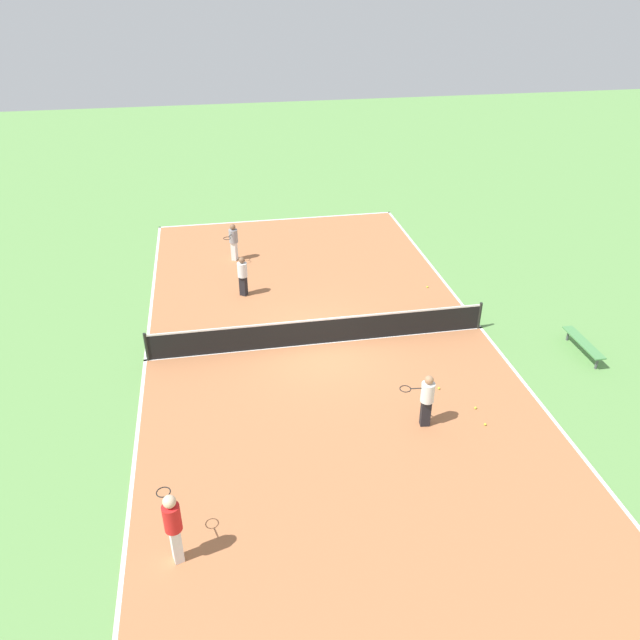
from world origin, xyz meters
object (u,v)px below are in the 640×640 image
(tennis_net, at_px, (320,330))
(tennis_ball_left_sideline, at_px, (485,424))
(bench, at_px, (583,343))
(tennis_ball_near_net, at_px, (427,287))
(player_far_white, at_px, (427,397))
(player_near_white, at_px, (243,274))
(player_coach_red, at_px, (173,524))
(tennis_ball_midcourt, at_px, (476,408))
(player_baseline_gray, at_px, (233,240))
(tennis_ball_right_alley, at_px, (439,388))

(tennis_net, bearing_deg, tennis_ball_left_sideline, 126.66)
(bench, relative_size, tennis_ball_near_net, 29.18)
(player_far_white, xyz_separation_m, player_near_white, (4.20, -8.39, -0.04))
(player_far_white, xyz_separation_m, player_coach_red, (6.44, 3.24, 0.14))
(player_coach_red, bearing_deg, bench, -81.64)
(tennis_net, distance_m, tennis_ball_left_sideline, 6.09)
(tennis_ball_left_sideline, bearing_deg, player_coach_red, 19.87)
(player_far_white, xyz_separation_m, tennis_ball_midcourt, (-1.63, -0.38, -0.87))
(player_baseline_gray, relative_size, tennis_ball_near_net, 22.97)
(tennis_ball_left_sideline, bearing_deg, player_near_white, -56.33)
(tennis_ball_left_sideline, bearing_deg, player_baseline_gray, -63.54)
(tennis_ball_midcourt, distance_m, tennis_ball_left_sideline, 0.72)
(tennis_ball_midcourt, bearing_deg, player_near_white, -53.92)
(player_baseline_gray, distance_m, tennis_ball_right_alley, 11.49)
(bench, xyz_separation_m, player_near_white, (10.24, -5.92, 0.49))
(bench, relative_size, tennis_ball_midcourt, 29.18)
(bench, bearing_deg, tennis_ball_near_net, -147.71)
(player_coach_red, distance_m, tennis_ball_left_sideline, 8.61)
(tennis_net, height_order, tennis_ball_left_sideline, tennis_net)
(tennis_net, distance_m, tennis_ball_right_alley, 4.30)
(tennis_net, bearing_deg, player_baseline_gray, -71.85)
(tennis_ball_right_alley, relative_size, tennis_ball_near_net, 1.00)
(bench, xyz_separation_m, player_coach_red, (12.48, 5.71, 0.67))
(tennis_ball_near_net, bearing_deg, player_far_white, 70.54)
(player_far_white, relative_size, tennis_ball_right_alley, 23.32)
(player_far_white, bearing_deg, player_baseline_gray, -62.86)
(player_coach_red, distance_m, tennis_ball_midcourt, 8.90)
(bench, xyz_separation_m, tennis_ball_right_alley, (5.10, 1.02, -0.34))
(player_baseline_gray, bearing_deg, player_far_white, 47.34)
(player_near_white, distance_m, tennis_ball_left_sideline, 10.51)
(player_far_white, relative_size, tennis_ball_near_net, 23.32)
(tennis_ball_right_alley, xyz_separation_m, tennis_ball_left_sideline, (-0.67, 1.78, 0.00))
(player_coach_red, xyz_separation_m, tennis_ball_midcourt, (-8.07, -3.63, -1.01))
(bench, distance_m, player_far_white, 6.55)
(bench, height_order, tennis_ball_midcourt, bench)
(tennis_ball_left_sideline, bearing_deg, tennis_net, -53.34)
(player_near_white, distance_m, player_coach_red, 11.84)
(player_baseline_gray, bearing_deg, tennis_ball_near_net, 87.94)
(tennis_ball_right_alley, bearing_deg, tennis_ball_left_sideline, 110.56)
(player_near_white, relative_size, tennis_ball_midcourt, 22.47)
(tennis_ball_near_net, bearing_deg, bench, 122.29)
(player_baseline_gray, xyz_separation_m, tennis_ball_midcourt, (-5.97, 11.23, -0.85))
(tennis_ball_right_alley, xyz_separation_m, tennis_ball_midcourt, (-0.69, 1.06, 0.00))
(tennis_ball_midcourt, bearing_deg, player_coach_red, 24.20)
(tennis_net, distance_m, bench, 8.32)
(tennis_ball_midcourt, distance_m, tennis_ball_near_net, 7.41)
(bench, bearing_deg, player_far_white, -67.81)
(player_far_white, bearing_deg, tennis_ball_midcourt, -160.10)
(player_far_white, bearing_deg, player_near_white, -56.73)
(bench, distance_m, player_coach_red, 13.74)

